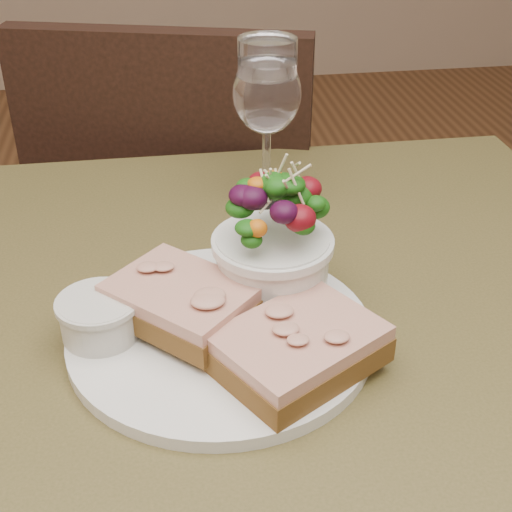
{
  "coord_description": "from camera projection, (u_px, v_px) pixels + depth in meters",
  "views": [
    {
      "loc": [
        -0.08,
        -0.49,
        1.14
      ],
      "look_at": [
        0.0,
        0.04,
        0.81
      ],
      "focal_mm": 50.0,
      "sensor_mm": 36.0,
      "label": 1
    }
  ],
  "objects": [
    {
      "name": "cafe_table",
      "position": [
        261.0,
        419.0,
        0.68
      ],
      "size": [
        0.8,
        0.8,
        0.75
      ],
      "color": "#3F3C1B",
      "rests_on": "ground"
    },
    {
      "name": "sandwich_front",
      "position": [
        298.0,
        348.0,
        0.57
      ],
      "size": [
        0.16,
        0.15,
        0.03
      ],
      "rotation": [
        0.0,
        0.0,
        0.55
      ],
      "color": "#432512",
      "rests_on": "dinner_plate"
    },
    {
      "name": "sandwich_back",
      "position": [
        182.0,
        301.0,
        0.61
      ],
      "size": [
        0.15,
        0.15,
        0.03
      ],
      "rotation": [
        0.0,
        0.0,
        -0.77
      ],
      "color": "#432512",
      "rests_on": "dinner_plate"
    },
    {
      "name": "salad_bowl",
      "position": [
        273.0,
        240.0,
        0.63
      ],
      "size": [
        0.1,
        0.1,
        0.13
      ],
      "color": "white",
      "rests_on": "dinner_plate"
    },
    {
      "name": "dinner_plate",
      "position": [
        221.0,
        333.0,
        0.62
      ],
      "size": [
        0.26,
        0.26,
        0.01
      ],
      "primitive_type": "cylinder",
      "color": "white",
      "rests_on": "cafe_table"
    },
    {
      "name": "chair_far",
      "position": [
        199.0,
        322.0,
        1.39
      ],
      "size": [
        0.52,
        0.52,
        0.9
      ],
      "rotation": [
        0.0,
        0.0,
        2.87
      ],
      "color": "black",
      "rests_on": "ground"
    },
    {
      "name": "ramekin",
      "position": [
        99.0,
        316.0,
        0.6
      ],
      "size": [
        0.07,
        0.07,
        0.04
      ],
      "color": "beige",
      "rests_on": "dinner_plate"
    },
    {
      "name": "garnish",
      "position": [
        148.0,
        282.0,
        0.66
      ],
      "size": [
        0.05,
        0.04,
        0.02
      ],
      "color": "#0C3D0B",
      "rests_on": "dinner_plate"
    },
    {
      "name": "wine_glass",
      "position": [
        267.0,
        98.0,
        0.78
      ],
      "size": [
        0.08,
        0.08,
        0.18
      ],
      "color": "white",
      "rests_on": "cafe_table"
    }
  ]
}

